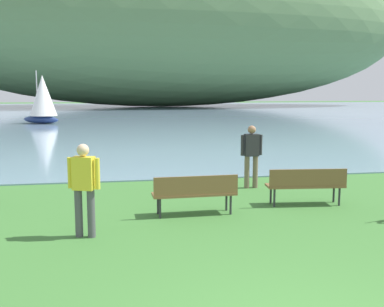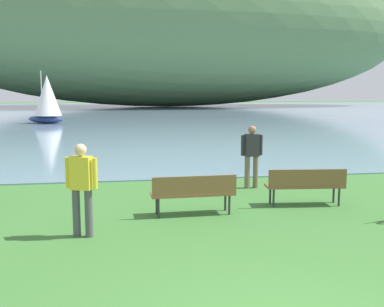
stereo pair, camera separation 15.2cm
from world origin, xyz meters
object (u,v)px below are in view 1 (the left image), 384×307
Objects in this scene: person_on_the_grass at (84,184)px; person_at_shoreline at (251,152)px; sailboat_nearest_to_shore at (43,99)px; park_bench_near_camera at (195,191)px; park_bench_further_along at (306,183)px.

person_at_shoreline is at bearing 40.17° from person_on_the_grass.
sailboat_nearest_to_shore reaches higher than person_on_the_grass.
park_bench_near_camera is 3.22m from person_at_shoreline.
sailboat_nearest_to_shore reaches higher than park_bench_near_camera.
park_bench_further_along is at bearing -71.80° from person_at_shoreline.
person_at_shoreline is 0.41× the size of sailboat_nearest_to_shore.
park_bench_further_along is 0.45× the size of sailboat_nearest_to_shore.
park_bench_near_camera is at bearing -128.96° from person_at_shoreline.
person_on_the_grass is (-2.23, -1.10, 0.46)m from park_bench_near_camera.
person_at_shoreline is 1.00× the size of person_on_the_grass.
sailboat_nearest_to_shore reaches higher than person_at_shoreline.
park_bench_further_along is 29.44m from sailboat_nearest_to_shore.
person_on_the_grass is (-4.91, -1.49, 0.46)m from park_bench_further_along.
person_on_the_grass is at bearing -163.09° from park_bench_further_along.
person_at_shoreline reaches higher than park_bench_further_along.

